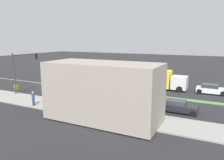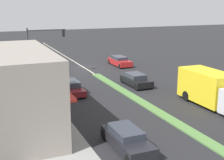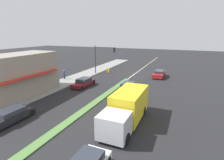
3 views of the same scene
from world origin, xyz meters
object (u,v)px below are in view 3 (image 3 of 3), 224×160
object	(u,v)px
hatchback_red	(159,74)
warning_aframe_sign	(108,70)
delivery_truck	(127,108)
suv_black	(128,87)
pedestrian	(64,74)
sedan_dark	(10,116)
traffic_signal_main	(101,55)
sedan_maroon	(83,82)

from	to	relation	value
hatchback_red	warning_aframe_sign	bearing A→B (deg)	0.64
hatchback_red	delivery_truck	bearing A→B (deg)	90.00
warning_aframe_sign	suv_black	distance (m)	13.05
pedestrian	hatchback_red	distance (m)	17.65
sedan_dark	suv_black	bearing A→B (deg)	-119.14
traffic_signal_main	pedestrian	size ratio (longest dim) A/B	3.44
delivery_truck	warning_aframe_sign	bearing A→B (deg)	-60.50
pedestrian	delivery_truck	world-z (taller)	delivery_truck
hatchback_red	sedan_maroon	xyz separation A→B (m)	(10.00, 10.74, -0.03)
traffic_signal_main	hatchback_red	xyz separation A→B (m)	(-11.12, -2.14, -3.27)
delivery_truck	hatchback_red	bearing A→B (deg)	-90.00
warning_aframe_sign	delivery_truck	xyz separation A→B (m)	(-10.75, 18.99, 1.04)
pedestrian	warning_aframe_sign	xyz separation A→B (m)	(-4.70, -8.43, -0.55)
traffic_signal_main	suv_black	xyz separation A→B (m)	(-8.32, 8.33, -3.29)
traffic_signal_main	pedestrian	bearing A→B (deg)	56.01
delivery_truck	suv_black	bearing A→B (deg)	-72.05
pedestrian	hatchback_red	world-z (taller)	pedestrian
traffic_signal_main	delivery_truck	xyz separation A→B (m)	(-11.12, 16.97, -2.43)
traffic_signal_main	warning_aframe_sign	world-z (taller)	traffic_signal_main
delivery_truck	sedan_dark	bearing A→B (deg)	23.13
traffic_signal_main	sedan_dark	distance (m)	21.53
traffic_signal_main	suv_black	size ratio (longest dim) A/B	1.32
warning_aframe_sign	suv_black	xyz separation A→B (m)	(-7.95, 10.35, 0.19)
suv_black	pedestrian	bearing A→B (deg)	-8.64
traffic_signal_main	sedan_maroon	size ratio (longest dim) A/B	1.27
sedan_dark	traffic_signal_main	bearing A→B (deg)	-86.97
warning_aframe_sign	delivery_truck	bearing A→B (deg)	119.50
sedan_dark	suv_black	xyz separation A→B (m)	(-7.20, -12.92, 0.00)
traffic_signal_main	sedan_dark	world-z (taller)	traffic_signal_main
warning_aframe_sign	delivery_truck	distance (m)	21.85
sedan_dark	suv_black	distance (m)	14.79
traffic_signal_main	delivery_truck	bearing A→B (deg)	123.24
sedan_maroon	traffic_signal_main	bearing A→B (deg)	-82.55
pedestrian	suv_black	size ratio (longest dim) A/B	0.38
sedan_dark	sedan_maroon	distance (m)	12.64
delivery_truck	suv_black	world-z (taller)	delivery_truck
sedan_dark	suv_black	size ratio (longest dim) A/B	1.05
hatchback_red	traffic_signal_main	bearing A→B (deg)	10.88
delivery_truck	suv_black	size ratio (longest dim) A/B	1.77
delivery_truck	suv_black	distance (m)	9.13
hatchback_red	sedan_maroon	distance (m)	14.68
pedestrian	delivery_truck	distance (m)	18.72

